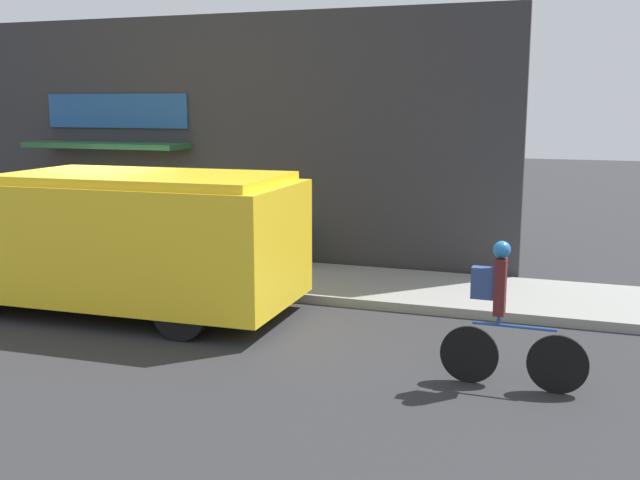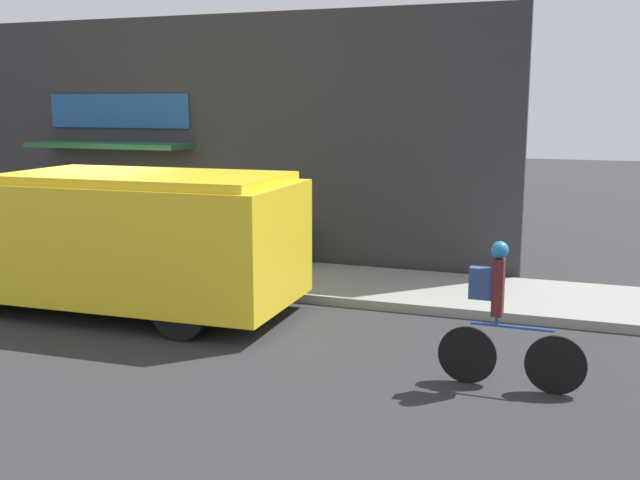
{
  "view_description": "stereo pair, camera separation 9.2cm",
  "coord_description": "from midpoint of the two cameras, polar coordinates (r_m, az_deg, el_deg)",
  "views": [
    {
      "loc": [
        8.12,
        -10.97,
        3.18
      ],
      "look_at": [
        4.32,
        -0.2,
        1.1
      ],
      "focal_mm": 42.0,
      "sensor_mm": 36.0,
      "label": 1
    },
    {
      "loc": [
        8.2,
        -10.93,
        3.18
      ],
      "look_at": [
        4.32,
        -0.2,
        1.1
      ],
      "focal_mm": 42.0,
      "sensor_mm": 36.0,
      "label": 2
    }
  ],
  "objects": [
    {
      "name": "cyclist",
      "position": [
        8.7,
        13.52,
        -5.87
      ],
      "size": [
        1.65,
        0.2,
        1.69
      ],
      "rotation": [
        0.0,
        0.0,
        -0.01
      ],
      "color": "black",
      "rests_on": "ground_plane"
    },
    {
      "name": "trash_bin",
      "position": [
        14.15,
        -2.91,
        -0.23
      ],
      "size": [
        0.51,
        0.51,
        0.89
      ],
      "color": "#2D5138",
      "rests_on": "sidewalk"
    },
    {
      "name": "storefront",
      "position": [
        15.83,
        -11.88,
        7.48
      ],
      "size": [
        14.25,
        1.07,
        4.9
      ],
      "color": "#2D2D33",
      "rests_on": "ground_plane"
    },
    {
      "name": "sidewalk",
      "position": [
        14.96,
        -14.13,
        -1.98
      ],
      "size": [
        28.0,
        2.4,
        0.15
      ],
      "color": "gray",
      "rests_on": "ground_plane"
    },
    {
      "name": "ground_plane",
      "position": [
        14.02,
        -16.82,
        -3.23
      ],
      "size": [
        70.0,
        70.0,
        0.0
      ],
      "primitive_type": "plane",
      "color": "#2B2B2D"
    },
    {
      "name": "school_bus",
      "position": [
        11.88,
        -15.1,
        -0.01
      ],
      "size": [
        6.14,
        2.84,
        2.16
      ],
      "rotation": [
        0.0,
        0.0,
        0.03
      ],
      "color": "yellow",
      "rests_on": "ground_plane"
    }
  ]
}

